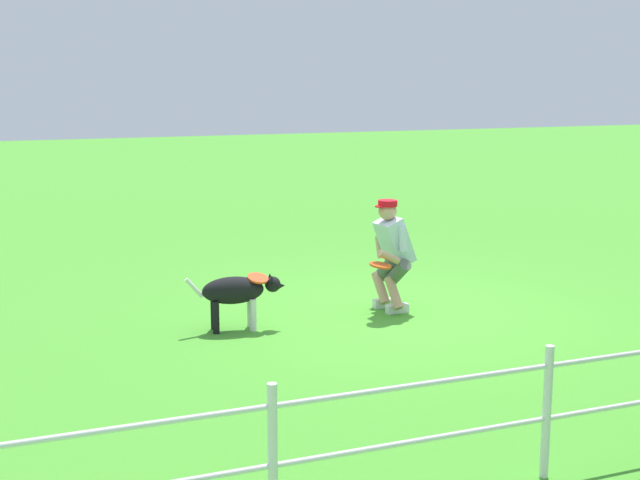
{
  "coord_description": "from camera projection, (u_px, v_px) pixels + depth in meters",
  "views": [
    {
      "loc": [
        4.44,
        8.64,
        2.69
      ],
      "look_at": [
        0.93,
        -0.15,
        0.9
      ],
      "focal_mm": 49.07,
      "sensor_mm": 36.0,
      "label": 1
    }
  ],
  "objects": [
    {
      "name": "person",
      "position": [
        392.0,
        251.0,
        10.03
      ],
      "size": [
        0.56,
        0.65,
        1.29
      ],
      "rotation": [
        0.0,
        0.0,
        0.12
      ],
      "color": "silver",
      "rests_on": "ground_plane"
    },
    {
      "name": "dog",
      "position": [
        237.0,
        292.0,
        9.3
      ],
      "size": [
        1.08,
        0.38,
        0.6
      ],
      "rotation": [
        0.0,
        0.0,
        3.01
      ],
      "color": "black",
      "rests_on": "ground_plane"
    },
    {
      "name": "frisbee_flying",
      "position": [
        258.0,
        278.0,
        9.32
      ],
      "size": [
        0.3,
        0.29,
        0.12
      ],
      "primitive_type": "cylinder",
      "rotation": [
        0.2,
        -0.22,
        4.26
      ],
      "color": "#EB461B"
    },
    {
      "name": "ground_plane",
      "position": [
        400.0,
        314.0,
        10.0
      ],
      "size": [
        60.0,
        60.0,
        0.0
      ],
      "primitive_type": "plane",
      "color": "green"
    },
    {
      "name": "frisbee_held",
      "position": [
        381.0,
        265.0,
        9.7
      ],
      "size": [
        0.31,
        0.31,
        0.07
      ],
      "primitive_type": "cylinder",
      "rotation": [
        -0.06,
        -0.13,
        6.0
      ],
      "color": "#E14C1A",
      "rests_on": "person"
    }
  ]
}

